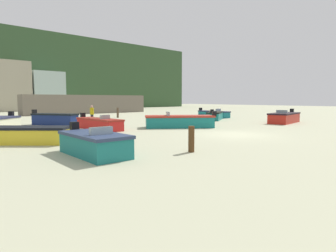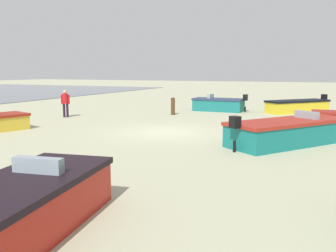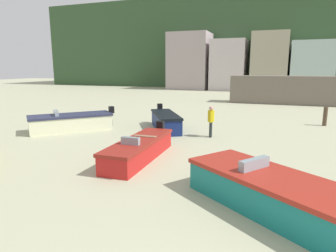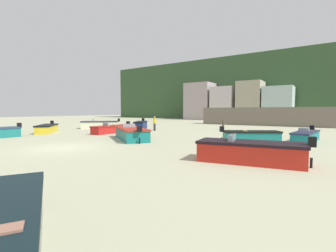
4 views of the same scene
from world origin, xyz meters
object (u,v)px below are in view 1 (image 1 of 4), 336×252
object	(u,v)px
boat_teal_3	(94,144)
beach_walker_foreground	(92,113)
boat_yellow_0	(22,135)
boat_teal_6	(213,114)
boat_navy_9	(55,119)
boat_teal_1	(215,116)
boat_red_2	(99,124)
boat_red_7	(284,118)
boat_teal_4	(179,121)
mooring_post_near_water	(191,139)
mooring_post_mid_beach	(118,113)

from	to	relation	value
boat_teal_3	beach_walker_foreground	distance (m)	14.72
boat_yellow_0	beach_walker_foreground	size ratio (longest dim) A/B	2.62
boat_teal_6	boat_navy_9	world-z (taller)	boat_navy_9
boat_teal_1	boat_red_2	size ratio (longest dim) A/B	0.81
boat_teal_3	boat_red_7	distance (m)	20.18
boat_navy_9	boat_red_2	bearing A→B (deg)	69.34
beach_walker_foreground	boat_teal_4	bearing A→B (deg)	-162.32
boat_red_7	mooring_post_near_water	size ratio (longest dim) A/B	4.46
mooring_post_near_water	boat_teal_6	bearing A→B (deg)	36.68
boat_red_7	boat_teal_3	bearing A→B (deg)	87.01
boat_teal_3	boat_teal_1	bearing A→B (deg)	-153.27
boat_teal_1	mooring_post_near_water	xyz separation A→B (m)	(-15.13, -10.86, 0.10)
mooring_post_near_water	mooring_post_mid_beach	world-z (taller)	mooring_post_mid_beach
boat_teal_6	mooring_post_mid_beach	size ratio (longest dim) A/B	4.02
boat_teal_3	boat_teal_6	distance (m)	24.55
boat_teal_3	beach_walker_foreground	xyz separation A→B (m)	(6.63, 13.13, 0.50)
boat_red_2	beach_walker_foreground	xyz separation A→B (m)	(1.85, 4.70, 0.54)
boat_teal_1	boat_red_2	bearing A→B (deg)	-118.98
mooring_post_near_water	mooring_post_mid_beach	size ratio (longest dim) A/B	0.91
boat_red_2	mooring_post_mid_beach	distance (m)	12.90
boat_yellow_0	mooring_post_near_water	distance (m)	8.39
boat_red_7	mooring_post_mid_beach	size ratio (longest dim) A/B	4.05
boat_teal_6	boat_navy_9	bearing A→B (deg)	-0.85
boat_teal_6	boat_red_7	bearing A→B (deg)	87.75
boat_teal_3	boat_red_7	xyz separation A→B (m)	(20.07, 2.16, 0.02)
boat_navy_9	mooring_post_near_water	size ratio (longest dim) A/B	3.73
mooring_post_near_water	boat_red_2	bearing A→B (deg)	81.86
beach_walker_foreground	boat_teal_3	bearing A→B (deg)	146.83
boat_teal_1	mooring_post_near_water	size ratio (longest dim) A/B	3.72
boat_teal_4	boat_navy_9	size ratio (longest dim) A/B	1.31
boat_teal_4	beach_walker_foreground	xyz separation A→B (m)	(-3.38, 7.58, 0.48)
boat_red_2	beach_walker_foreground	size ratio (longest dim) A/B	3.03
mooring_post_near_water	beach_walker_foreground	size ratio (longest dim) A/B	0.66
boat_teal_3	boat_teal_4	distance (m)	11.45
boat_teal_3	boat_teal_4	bearing A→B (deg)	-149.87
boat_navy_9	mooring_post_mid_beach	distance (m)	10.02
boat_red_2	boat_teal_3	size ratio (longest dim) A/B	1.33
boat_red_2	mooring_post_near_water	xyz separation A→B (m)	(-1.50, -10.48, 0.13)
boat_red_7	boat_navy_9	size ratio (longest dim) A/B	1.20
boat_teal_1	boat_teal_4	xyz separation A→B (m)	(-8.39, -3.27, 0.03)
boat_red_7	boat_yellow_0	bearing A→B (deg)	73.13
boat_yellow_0	boat_red_7	bearing A→B (deg)	124.40
mooring_post_mid_beach	beach_walker_foreground	xyz separation A→B (m)	(-6.06, -5.48, 0.36)
boat_red_2	boat_teal_3	distance (m)	9.70
boat_teal_1	boat_teal_6	distance (m)	4.27
boat_navy_9	mooring_post_near_water	bearing A→B (deg)	57.37
mooring_post_near_water	boat_teal_4	bearing A→B (deg)	48.43
boat_red_2	boat_red_7	size ratio (longest dim) A/B	1.03
boat_yellow_0	boat_red_2	bearing A→B (deg)	161.63
boat_teal_1	beach_walker_foreground	world-z (taller)	beach_walker_foreground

